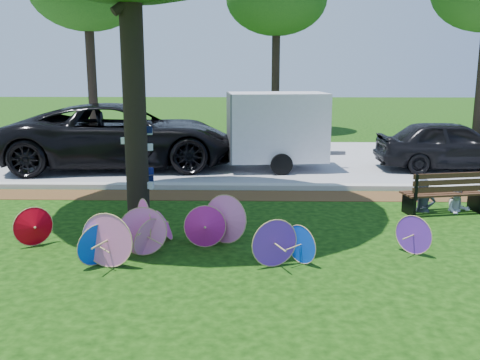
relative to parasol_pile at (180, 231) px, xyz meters
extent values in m
plane|color=black|center=(0.41, -0.63, -0.37)|extent=(90.00, 90.00, 0.00)
cube|color=#472D16|center=(0.41, 3.87, -0.36)|extent=(90.00, 1.00, 0.01)
cube|color=#B7B5AD|center=(0.41, 4.57, -0.31)|extent=(90.00, 0.30, 0.12)
cube|color=gray|center=(0.41, 8.72, -0.36)|extent=(90.00, 8.00, 0.01)
cylinder|color=black|center=(-1.14, 2.29, 2.27)|extent=(0.44, 0.44, 5.26)
cone|color=#C7010F|center=(-2.43, 0.29, -0.04)|extent=(0.57, 0.51, 0.66)
cone|color=pink|center=(-0.53, -0.07, -0.05)|extent=(0.52, 0.66, 0.62)
cone|color=purple|center=(1.44, -0.50, 0.00)|extent=(0.72, 0.39, 0.73)
cone|color=#B3187A|center=(0.37, 0.29, -0.02)|extent=(0.71, 0.23, 0.70)
cone|color=#FF47B1|center=(-0.68, 0.26, 0.04)|extent=(0.51, 0.80, 0.82)
cone|color=purple|center=(3.68, 0.09, -0.05)|extent=(0.51, 0.51, 0.63)
cone|color=pink|center=(0.65, 0.51, 0.05)|extent=(0.82, 0.60, 0.83)
cone|color=#FF47B1|center=(-0.34, 0.72, -0.08)|extent=(0.37, 0.58, 0.53)
cone|color=blue|center=(1.89, -0.38, -0.06)|extent=(0.48, 0.53, 0.61)
cone|color=pink|center=(-0.58, 0.01, 0.02)|extent=(0.77, 0.27, 0.77)
cone|color=blue|center=(-1.19, -0.53, -0.04)|extent=(0.56, 0.61, 0.66)
cone|color=pink|center=(-0.97, -0.56, 0.05)|extent=(0.83, 0.34, 0.83)
imported|color=black|center=(-2.64, 7.34, 0.56)|extent=(7.01, 3.90, 1.85)
imported|color=black|center=(6.78, 7.18, 0.34)|extent=(4.17, 1.73, 1.41)
cube|color=silver|center=(1.83, 7.10, 0.87)|extent=(2.85, 1.98, 2.48)
imported|color=#353B48|center=(4.60, 2.60, 0.30)|extent=(0.56, 0.46, 1.32)
imported|color=silver|center=(5.30, 2.60, 0.14)|extent=(0.50, 0.40, 1.01)
cylinder|color=black|center=(-5.15, 13.11, 2.13)|extent=(0.36, 0.36, 5.00)
cylinder|color=black|center=(2.16, 16.27, 2.13)|extent=(0.36, 0.36, 5.00)
camera|label=1|loc=(1.12, -7.98, 2.52)|focal=40.00mm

